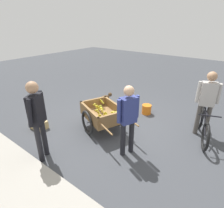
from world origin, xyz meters
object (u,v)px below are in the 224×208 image
fruit_cart (102,115)px  apple_crate (38,124)px  cyclist_person (207,99)px  bicycle (203,125)px  plastic_bucket (147,109)px  dog (105,98)px  bystander_person (37,115)px  vendor_person (128,115)px

fruit_cart → apple_crate: bearing=35.7°
fruit_cart → cyclist_person: 2.59m
cyclist_person → apple_crate: bearing=33.7°
bicycle → fruit_cart: bearing=28.8°
plastic_bucket → apple_crate: size_ratio=0.66×
bicycle → apple_crate: bearing=31.7°
bicycle → dog: (3.13, -0.05, -0.08)m
cyclist_person → plastic_bucket: 1.86m
bystander_person → fruit_cart: bearing=-99.2°
vendor_person → cyclist_person: 2.09m
vendor_person → bicycle: (-1.14, -1.64, -0.58)m
apple_crate → bystander_person: bearing=152.1°
bystander_person → plastic_bucket: bearing=-103.5°
fruit_cart → cyclist_person: size_ratio=1.10×
vendor_person → dog: vendor_person is taller
fruit_cart → plastic_bucket: size_ratio=6.21×
plastic_bucket → bystander_person: bearing=76.5°
fruit_cart → cyclist_person: bearing=-147.8°
fruit_cart → dog: 1.58m
dog → plastic_bucket: bearing=-168.6°
apple_crate → bystander_person: (-1.16, 0.61, 0.90)m
fruit_cart → bystander_person: bystander_person is taller
bicycle → plastic_bucket: (1.70, -0.34, -0.21)m
apple_crate → bystander_person: size_ratio=0.26×
fruit_cart → apple_crate: (1.42, 1.02, -0.31)m
bicycle → bystander_person: 3.82m
cyclist_person → plastic_bucket: bearing=-6.7°
cyclist_person → plastic_bucket: size_ratio=5.64×
bystander_person → cyclist_person: bearing=-128.9°
fruit_cart → vendor_person: vendor_person is taller
vendor_person → apple_crate: bearing=13.4°
vendor_person → apple_crate: vendor_person is taller
bicycle → bystander_person: bearing=49.1°
plastic_bucket → bystander_person: bystander_person is taller
bicycle → dog: bearing=-0.8°
vendor_person → dog: size_ratio=2.34×
bicycle → bystander_person: bystander_person is taller
cyclist_person → dog: cyclist_person is taller
bicycle → plastic_bucket: 1.74m
cyclist_person → plastic_bucket: cyclist_person is taller
cyclist_person → plastic_bucket: (1.65, -0.19, -0.84)m
dog → vendor_person: bearing=139.8°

